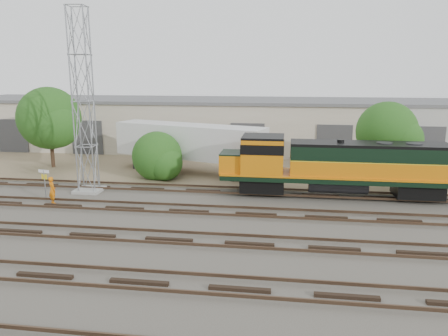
# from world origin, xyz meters

# --- Properties ---
(ground) EXTENTS (140.00, 140.00, 0.00)m
(ground) POSITION_xyz_m (0.00, 0.00, 0.00)
(ground) COLOR #47423A
(ground) RESTS_ON ground
(dirt_strip) EXTENTS (80.00, 16.00, 0.02)m
(dirt_strip) POSITION_xyz_m (0.00, 15.00, 0.01)
(dirt_strip) COLOR #726047
(dirt_strip) RESTS_ON ground
(tracks) EXTENTS (80.00, 20.40, 0.28)m
(tracks) POSITION_xyz_m (0.00, -3.00, 0.08)
(tracks) COLOR black
(tracks) RESTS_ON ground
(warehouse) EXTENTS (58.40, 10.40, 5.30)m
(warehouse) POSITION_xyz_m (0.04, 22.98, 2.65)
(warehouse) COLOR beige
(warehouse) RESTS_ON ground
(locomotive) EXTENTS (15.58, 2.73, 3.74)m
(locomotive) POSITION_xyz_m (8.84, 6.00, 2.18)
(locomotive) COLOR black
(locomotive) RESTS_ON tracks
(signal_tower) EXTENTS (1.81, 1.81, 12.28)m
(signal_tower) POSITION_xyz_m (-7.87, 4.99, 5.99)
(signal_tower) COLOR gray
(signal_tower) RESTS_ON ground
(sign_post) EXTENTS (0.81, 0.20, 2.01)m
(sign_post) POSITION_xyz_m (-9.88, 2.84, 1.40)
(sign_post) COLOR gray
(sign_post) RESTS_ON ground
(worker) EXTENTS (0.75, 0.73, 1.74)m
(worker) POSITION_xyz_m (-8.90, 2.00, 0.87)
(worker) COLOR orange
(worker) RESTS_ON ground
(semi_trailer) EXTENTS (13.04, 6.51, 3.96)m
(semi_trailer) POSITION_xyz_m (-1.91, 11.57, 2.49)
(semi_trailer) COLOR silver
(semi_trailer) RESTS_ON ground
(dumpster_blue) EXTENTS (2.05, 1.99, 1.50)m
(dumpster_blue) POSITION_xyz_m (16.47, 15.75, 0.75)
(dumpster_blue) COLOR navy
(dumpster_blue) RESTS_ON ground
(tree_west) EXTENTS (5.55, 5.29, 6.92)m
(tree_west) POSITION_xyz_m (-14.12, 11.70, 4.14)
(tree_west) COLOR #382619
(tree_west) RESTS_ON ground
(tree_mid) EXTENTS (4.08, 3.88, 3.88)m
(tree_mid) POSITION_xyz_m (-4.10, 9.38, 1.61)
(tree_mid) COLOR #382619
(tree_mid) RESTS_ON ground
(tree_east) EXTENTS (4.69, 4.47, 6.03)m
(tree_east) POSITION_xyz_m (13.21, 10.63, 3.68)
(tree_east) COLOR #382619
(tree_east) RESTS_ON ground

